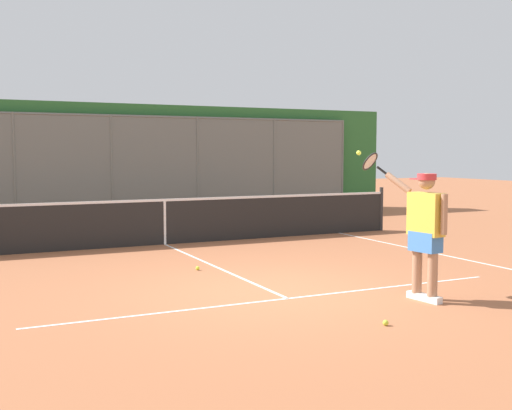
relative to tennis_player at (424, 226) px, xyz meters
The scene contains 7 objects.
ground_plane 2.26m from the tennis_player, 40.87° to the right, with size 60.00×60.00×0.00m, color #A8603D.
court_line_markings 1.89m from the tennis_player, 18.16° to the right, with size 8.72×9.92×0.01m.
fence_backdrop 11.94m from the tennis_player, 82.56° to the right, with size 18.23×1.37×3.31m.
tennis_net 6.50m from the tennis_player, 76.21° to the right, with size 11.20×0.09×1.07m.
tennis_player is the anchor object (origin of this frame).
tennis_ball_near_baseline 3.91m from the tennis_player, 59.47° to the right, with size 0.07×0.07×0.07m, color #CCDB33.
tennis_ball_mid_court 1.69m from the tennis_player, 33.17° to the left, with size 0.07×0.07×0.07m, color #C1D138.
Camera 1 is at (3.91, 7.71, 1.94)m, focal length 44.22 mm.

